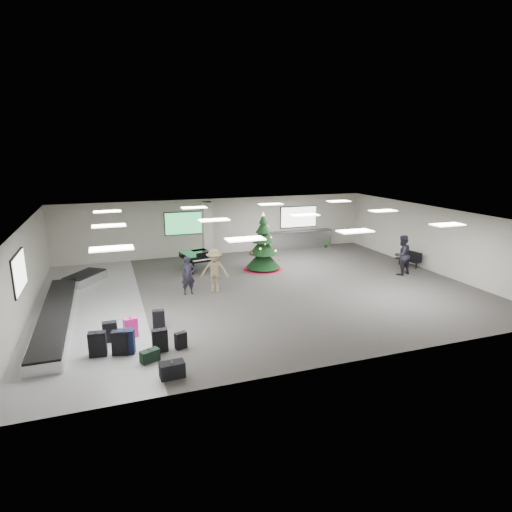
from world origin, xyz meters
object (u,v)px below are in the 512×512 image
object	(u,v)px
baggage_carousel	(63,307)
potted_plant_right	(325,240)
traveler_bench	(402,255)
potted_plant_left	(257,247)
service_counter	(300,240)
christmas_tree	(263,250)
grand_piano	(198,256)
traveler_a	(188,276)
traveler_b	(214,271)
bench	(409,258)
pink_suitcase	(131,328)

from	to	relation	value
baggage_carousel	potted_plant_right	distance (m)	15.88
baggage_carousel	traveler_bench	world-z (taller)	traveler_bench
potted_plant_left	potted_plant_right	distance (m)	4.50
service_counter	christmas_tree	distance (m)	5.30
grand_piano	traveler_a	xyz separation A→B (m)	(-1.15, -3.48, 0.08)
potted_plant_left	traveler_a	bearing A→B (deg)	-130.74
traveler_b	potted_plant_left	bearing A→B (deg)	77.48
traveler_b	potted_plant_right	world-z (taller)	traveler_b
christmas_tree	bench	bearing A→B (deg)	-15.97
baggage_carousel	traveler_a	distance (m)	4.85
bench	potted_plant_left	xyz separation A→B (m)	(-6.36, 5.52, -0.12)
grand_piano	baggage_carousel	bearing A→B (deg)	-156.60
christmas_tree	traveler_b	distance (m)	4.10
potted_plant_left	potted_plant_right	size ratio (longest dim) A/B	0.83
christmas_tree	traveler_b	bearing A→B (deg)	-140.39
grand_piano	traveler_b	distance (m)	3.55
service_counter	bench	bearing A→B (deg)	-58.90
service_counter	traveler_b	bearing A→B (deg)	-137.83
potted_plant_right	grand_piano	bearing A→B (deg)	-163.08
traveler_bench	christmas_tree	bearing A→B (deg)	-40.22
traveler_b	traveler_bench	bearing A→B (deg)	18.29
traveler_b	pink_suitcase	bearing A→B (deg)	-114.70
traveler_b	potted_plant_right	bearing A→B (deg)	56.93
grand_piano	bench	size ratio (longest dim) A/B	1.45
pink_suitcase	bench	xyz separation A→B (m)	(14.09, 4.07, 0.15)
traveler_b	potted_plant_left	distance (m)	7.31
baggage_carousel	traveler_a	bearing A→B (deg)	5.98
grand_piano	traveler_b	world-z (taller)	traveler_b
pink_suitcase	potted_plant_left	xyz separation A→B (m)	(7.72, 9.60, 0.03)
baggage_carousel	christmas_tree	size ratio (longest dim) A/B	3.32
traveler_a	traveler_b	xyz separation A→B (m)	(1.10, -0.06, 0.12)
christmas_tree	traveler_bench	xyz separation A→B (m)	(5.96, -3.09, -0.03)
christmas_tree	potted_plant_right	world-z (taller)	christmas_tree
pink_suitcase	traveler_b	xyz separation A→B (m)	(3.66, 3.54, 0.60)
pink_suitcase	traveler_b	size ratio (longest dim) A/B	0.36
traveler_b	potted_plant_left	size ratio (longest dim) A/B	2.61
service_counter	pink_suitcase	distance (m)	14.47
grand_piano	bench	bearing A→B (deg)	-26.62
christmas_tree	potted_plant_left	world-z (taller)	christmas_tree
bench	traveler_bench	world-z (taller)	traveler_bench
bench	baggage_carousel	bearing A→B (deg)	170.81
baggage_carousel	bench	distance (m)	16.35
service_counter	bench	size ratio (longest dim) A/B	2.93
traveler_b	traveler_bench	distance (m)	9.13
christmas_tree	potted_plant_right	size ratio (longest dim) A/B	3.42
pink_suitcase	bench	distance (m)	14.67
christmas_tree	grand_piano	xyz separation A→B (m)	(-3.12, 0.93, -0.27)
traveler_bench	traveler_b	bearing A→B (deg)	-15.80
baggage_carousel	potted_plant_right	world-z (taller)	potted_plant_right
service_counter	traveler_a	distance (m)	10.19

